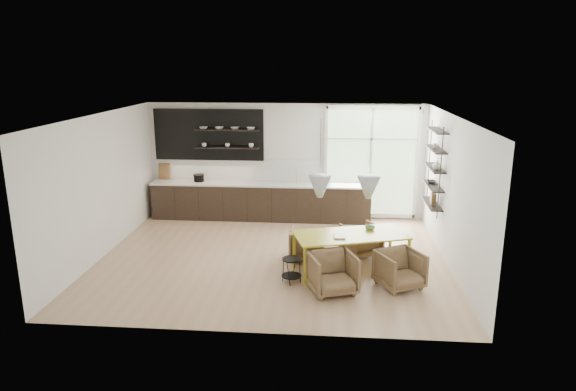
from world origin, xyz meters
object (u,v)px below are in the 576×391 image
(armchair_front_left, at_px, (332,273))
(armchair_front_right, at_px, (400,270))
(wire_stool, at_px, (291,267))
(armchair_back_left, at_px, (307,244))
(dining_table, at_px, (351,237))
(armchair_back_right, at_px, (361,240))

(armchair_front_left, xyz_separation_m, armchair_front_right, (1.19, 0.30, -0.02))
(wire_stool, bearing_deg, armchair_back_left, 79.10)
(armchair_front_right, xyz_separation_m, wire_stool, (-1.93, 0.04, -0.04))
(armchair_back_left, xyz_separation_m, armchair_front_right, (1.70, -1.22, 0.01))
(armchair_back_left, height_order, armchair_front_left, armchair_front_left)
(dining_table, height_order, armchair_back_right, dining_table)
(dining_table, xyz_separation_m, armchair_front_left, (-0.34, -0.91, -0.35))
(armchair_front_right, bearing_deg, armchair_back_right, 83.85)
(dining_table, distance_m, wire_stool, 1.28)
(dining_table, relative_size, armchair_front_right, 3.08)
(armchair_back_right, bearing_deg, dining_table, 46.46)
(armchair_back_right, height_order, wire_stool, armchair_back_right)
(armchair_back_right, bearing_deg, armchair_front_left, 44.17)
(armchair_back_right, xyz_separation_m, armchair_front_right, (0.60, -1.53, 0.01))
(armchair_front_left, height_order, armchair_front_right, armchair_front_left)
(armchair_front_left, relative_size, wire_stool, 1.69)
(armchair_back_right, xyz_separation_m, armchair_front_left, (-0.59, -1.83, 0.03))
(armchair_front_right, relative_size, wire_stool, 1.60)
(armchair_front_left, xyz_separation_m, wire_stool, (-0.74, 0.34, -0.06))
(armchair_back_left, relative_size, armchair_front_left, 0.92)
(wire_stool, bearing_deg, armchair_front_right, -1.30)
(dining_table, bearing_deg, armchair_back_left, 127.26)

